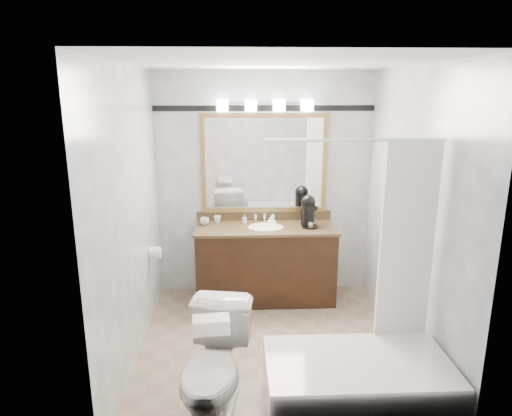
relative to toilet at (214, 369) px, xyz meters
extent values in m
cube|color=gray|center=(0.48, 0.92, -0.41)|extent=(2.40, 2.60, 0.01)
cube|color=white|center=(0.48, 0.92, 2.10)|extent=(2.40, 2.60, 0.01)
cube|color=white|center=(0.48, 2.23, 0.84)|extent=(2.40, 0.01, 2.50)
cube|color=white|center=(0.48, -0.38, 0.84)|extent=(2.40, 0.01, 2.50)
cube|color=white|center=(-0.72, 0.92, 0.84)|extent=(0.01, 2.60, 2.50)
cube|color=white|center=(1.69, 0.92, 0.84)|extent=(0.01, 2.60, 2.50)
cube|color=black|center=(0.48, 1.94, 0.00)|extent=(1.50, 0.55, 0.82)
cube|color=brown|center=(0.48, 1.94, 0.43)|extent=(1.53, 0.58, 0.03)
cube|color=brown|center=(0.48, 2.21, 0.49)|extent=(1.53, 0.03, 0.10)
ellipsoid|color=white|center=(0.48, 1.94, 0.41)|extent=(0.44, 0.34, 0.14)
cube|color=olive|center=(0.48, 2.20, 1.62)|extent=(1.40, 0.04, 0.05)
cube|color=olive|center=(0.48, 2.20, 0.57)|extent=(1.40, 0.04, 0.05)
cube|color=olive|center=(-0.19, 2.20, 1.09)|extent=(0.05, 0.04, 1.00)
cube|color=olive|center=(1.16, 2.20, 1.09)|extent=(0.05, 0.04, 1.00)
cube|color=white|center=(0.48, 2.21, 1.09)|extent=(1.30, 0.01, 1.00)
cube|color=silver|center=(0.48, 2.19, 1.74)|extent=(0.90, 0.05, 0.03)
cube|color=white|center=(0.03, 2.14, 1.72)|extent=(0.12, 0.12, 0.12)
cube|color=white|center=(0.33, 2.14, 1.72)|extent=(0.12, 0.12, 0.12)
cube|color=white|center=(0.63, 2.14, 1.72)|extent=(0.12, 0.12, 0.12)
cube|color=white|center=(0.93, 2.14, 1.72)|extent=(0.12, 0.12, 0.12)
cube|color=black|center=(0.48, 2.21, 1.69)|extent=(2.40, 0.01, 0.06)
cube|color=white|center=(1.01, 0.00, -0.18)|extent=(1.30, 0.72, 0.45)
cylinder|color=silver|center=(1.01, 0.38, 1.54)|extent=(1.30, 0.02, 0.02)
cube|color=white|center=(1.43, 0.37, 0.77)|extent=(0.40, 0.04, 1.55)
cylinder|color=white|center=(-0.66, 1.58, 0.29)|extent=(0.11, 0.12, 0.12)
imported|color=white|center=(0.00, 0.00, 0.00)|extent=(0.58, 0.86, 0.82)
cube|color=white|center=(0.00, -0.20, 0.46)|extent=(0.24, 0.15, 0.10)
cylinder|color=black|center=(0.96, 1.90, 0.45)|extent=(0.18, 0.18, 0.02)
cylinder|color=black|center=(0.94, 1.95, 0.58)|extent=(0.15, 0.15, 0.26)
sphere|color=black|center=(0.94, 1.95, 0.71)|extent=(0.15, 0.15, 0.15)
cube|color=black|center=(0.97, 1.88, 0.67)|extent=(0.12, 0.12, 0.05)
cylinder|color=silver|center=(0.97, 1.88, 0.48)|extent=(0.06, 0.06, 0.06)
imported|color=white|center=(-0.18, 2.05, 0.48)|extent=(0.12, 0.12, 0.08)
imported|color=white|center=(-0.05, 2.12, 0.48)|extent=(0.11, 0.11, 0.08)
imported|color=white|center=(0.26, 2.07, 0.49)|extent=(0.05, 0.05, 0.10)
imported|color=white|center=(0.56, 2.11, 0.48)|extent=(0.07, 0.07, 0.08)
cube|color=beige|center=(0.56, 2.05, 0.46)|extent=(0.10, 0.07, 0.03)
camera|label=1|loc=(0.17, -2.79, 1.89)|focal=32.00mm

